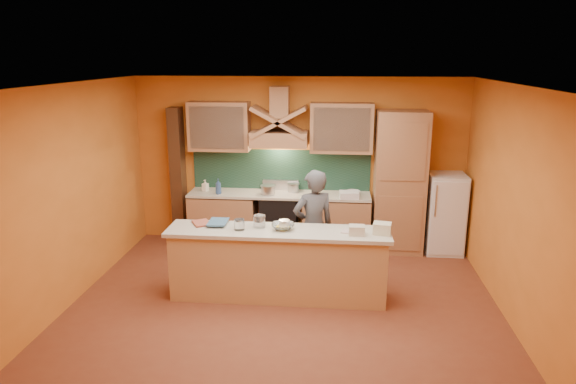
# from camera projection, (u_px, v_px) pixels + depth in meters

# --- Properties ---
(floor) EXTENTS (5.50, 5.00, 0.01)m
(floor) POSITION_uv_depth(u_px,v_px,m) (283.00, 307.00, 6.58)
(floor) COLOR brown
(floor) RESTS_ON ground
(ceiling) EXTENTS (5.50, 5.00, 0.01)m
(ceiling) POSITION_uv_depth(u_px,v_px,m) (283.00, 85.00, 5.85)
(ceiling) COLOR white
(ceiling) RESTS_ON wall_back
(wall_back) EXTENTS (5.50, 0.02, 2.80)m
(wall_back) POSITION_uv_depth(u_px,v_px,m) (299.00, 161.00, 8.62)
(wall_back) COLOR orange
(wall_back) RESTS_ON floor
(wall_front) EXTENTS (5.50, 0.02, 2.80)m
(wall_front) POSITION_uv_depth(u_px,v_px,m) (248.00, 296.00, 3.81)
(wall_front) COLOR orange
(wall_front) RESTS_ON floor
(wall_left) EXTENTS (0.02, 5.00, 2.80)m
(wall_left) POSITION_uv_depth(u_px,v_px,m) (67.00, 197.00, 6.47)
(wall_left) COLOR orange
(wall_left) RESTS_ON floor
(wall_right) EXTENTS (0.02, 5.00, 2.80)m
(wall_right) POSITION_uv_depth(u_px,v_px,m) (518.00, 209.00, 5.96)
(wall_right) COLOR orange
(wall_right) RESTS_ON floor
(base_cabinet_left) EXTENTS (1.10, 0.60, 0.86)m
(base_cabinet_left) POSITION_uv_depth(u_px,v_px,m) (224.00, 220.00, 8.70)
(base_cabinet_left) COLOR #AE774F
(base_cabinet_left) RESTS_ON floor
(base_cabinet_right) EXTENTS (1.10, 0.60, 0.86)m
(base_cabinet_right) POSITION_uv_depth(u_px,v_px,m) (336.00, 223.00, 8.52)
(base_cabinet_right) COLOR #AE774F
(base_cabinet_right) RESTS_ON floor
(counter_top) EXTENTS (3.00, 0.62, 0.04)m
(counter_top) POSITION_uv_depth(u_px,v_px,m) (279.00, 194.00, 8.49)
(counter_top) COLOR beige
(counter_top) RESTS_ON base_cabinet_left
(stove) EXTENTS (0.60, 0.58, 0.90)m
(stove) POSITION_uv_depth(u_px,v_px,m) (279.00, 220.00, 8.61)
(stove) COLOR black
(stove) RESTS_ON floor
(backsplash) EXTENTS (3.00, 0.03, 0.70)m
(backsplash) POSITION_uv_depth(u_px,v_px,m) (281.00, 170.00, 8.67)
(backsplash) COLOR #19372B
(backsplash) RESTS_ON wall_back
(range_hood) EXTENTS (0.92, 0.50, 0.24)m
(range_hood) POSITION_uv_depth(u_px,v_px,m) (279.00, 139.00, 8.30)
(range_hood) COLOR #AE774F
(range_hood) RESTS_ON wall_back
(hood_chimney) EXTENTS (0.30, 0.30, 0.50)m
(hood_chimney) POSITION_uv_depth(u_px,v_px,m) (280.00, 102.00, 8.24)
(hood_chimney) COLOR #AE774F
(hood_chimney) RESTS_ON wall_back
(upper_cabinet_left) EXTENTS (1.00, 0.35, 0.80)m
(upper_cabinet_left) POSITION_uv_depth(u_px,v_px,m) (219.00, 126.00, 8.42)
(upper_cabinet_left) COLOR #AE774F
(upper_cabinet_left) RESTS_ON wall_back
(upper_cabinet_right) EXTENTS (1.00, 0.35, 0.80)m
(upper_cabinet_right) POSITION_uv_depth(u_px,v_px,m) (342.00, 128.00, 8.23)
(upper_cabinet_right) COLOR #AE774F
(upper_cabinet_right) RESTS_ON wall_back
(pantry_column) EXTENTS (0.80, 0.60, 2.30)m
(pantry_column) POSITION_uv_depth(u_px,v_px,m) (399.00, 182.00, 8.24)
(pantry_column) COLOR #AE774F
(pantry_column) RESTS_ON floor
(fridge) EXTENTS (0.58, 0.60, 1.30)m
(fridge) POSITION_uv_depth(u_px,v_px,m) (445.00, 213.00, 8.30)
(fridge) COLOR white
(fridge) RESTS_ON floor
(trim_column_left) EXTENTS (0.20, 0.30, 2.30)m
(trim_column_left) POSITION_uv_depth(u_px,v_px,m) (178.00, 175.00, 8.73)
(trim_column_left) COLOR #472816
(trim_column_left) RESTS_ON floor
(island_body) EXTENTS (2.80, 0.55, 0.88)m
(island_body) POSITION_uv_depth(u_px,v_px,m) (278.00, 266.00, 6.76)
(island_body) COLOR tan
(island_body) RESTS_ON floor
(island_top) EXTENTS (2.90, 0.62, 0.05)m
(island_top) POSITION_uv_depth(u_px,v_px,m) (278.00, 232.00, 6.64)
(island_top) COLOR beige
(island_top) RESTS_ON island_body
(person) EXTENTS (0.71, 0.60, 1.64)m
(person) POSITION_uv_depth(u_px,v_px,m) (313.00, 227.00, 7.12)
(person) COLOR #4C4C51
(person) RESTS_ON floor
(pot_large) EXTENTS (0.24, 0.24, 0.16)m
(pot_large) POSITION_uv_depth(u_px,v_px,m) (268.00, 191.00, 8.39)
(pot_large) COLOR #ADACB3
(pot_large) RESTS_ON stove
(pot_small) EXTENTS (0.20, 0.20, 0.14)m
(pot_small) POSITION_uv_depth(u_px,v_px,m) (293.00, 189.00, 8.56)
(pot_small) COLOR silver
(pot_small) RESTS_ON stove
(soap_bottle_a) EXTENTS (0.11, 0.11, 0.19)m
(soap_bottle_a) POSITION_uv_depth(u_px,v_px,m) (205.00, 185.00, 8.60)
(soap_bottle_a) COLOR white
(soap_bottle_a) RESTS_ON counter_top
(soap_bottle_b) EXTENTS (0.13, 0.13, 0.26)m
(soap_bottle_b) POSITION_uv_depth(u_px,v_px,m) (218.00, 186.00, 8.40)
(soap_bottle_b) COLOR #315088
(soap_bottle_b) RESTS_ON counter_top
(bowl_back) EXTENTS (0.27, 0.27, 0.07)m
(bowl_back) POSITION_uv_depth(u_px,v_px,m) (353.00, 193.00, 8.36)
(bowl_back) COLOR silver
(bowl_back) RESTS_ON counter_top
(dish_rack) EXTENTS (0.32, 0.26, 0.11)m
(dish_rack) POSITION_uv_depth(u_px,v_px,m) (349.00, 195.00, 8.18)
(dish_rack) COLOR white
(dish_rack) RESTS_ON counter_top
(book_lower) EXTENTS (0.32, 0.35, 0.03)m
(book_lower) POSITION_uv_depth(u_px,v_px,m) (194.00, 224.00, 6.82)
(book_lower) COLOR #AC523D
(book_lower) RESTS_ON island_top
(book_upper) EXTENTS (0.26, 0.35, 0.03)m
(book_upper) POSITION_uv_depth(u_px,v_px,m) (209.00, 222.00, 6.84)
(book_upper) COLOR #3E6588
(book_upper) RESTS_ON island_top
(jar_large) EXTENTS (0.17, 0.17, 0.16)m
(jar_large) POSITION_uv_depth(u_px,v_px,m) (259.00, 221.00, 6.72)
(jar_large) COLOR silver
(jar_large) RESTS_ON island_top
(jar_small) EXTENTS (0.18, 0.18, 0.14)m
(jar_small) POSITION_uv_depth(u_px,v_px,m) (239.00, 225.00, 6.62)
(jar_small) COLOR white
(jar_small) RESTS_ON island_top
(kitchen_scale) EXTENTS (0.13, 0.13, 0.10)m
(kitchen_scale) POSITION_uv_depth(u_px,v_px,m) (284.00, 225.00, 6.66)
(kitchen_scale) COLOR white
(kitchen_scale) RESTS_ON island_top
(mixing_bowl) EXTENTS (0.32, 0.32, 0.07)m
(mixing_bowl) POSITION_uv_depth(u_px,v_px,m) (283.00, 226.00, 6.65)
(mixing_bowl) COLOR white
(mixing_bowl) RESTS_ON island_top
(cloth) EXTENTS (0.25, 0.21, 0.01)m
(cloth) POSITION_uv_depth(u_px,v_px,m) (350.00, 232.00, 6.54)
(cloth) COLOR #C4A9A1
(cloth) RESTS_ON island_top
(grocery_bag_a) EXTENTS (0.25, 0.21, 0.14)m
(grocery_bag_a) POSITION_uv_depth(u_px,v_px,m) (382.00, 228.00, 6.47)
(grocery_bag_a) COLOR beige
(grocery_bag_a) RESTS_ON island_top
(grocery_bag_b) EXTENTS (0.20, 0.15, 0.12)m
(grocery_bag_b) POSITION_uv_depth(u_px,v_px,m) (357.00, 230.00, 6.44)
(grocery_bag_b) COLOR beige
(grocery_bag_b) RESTS_ON island_top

